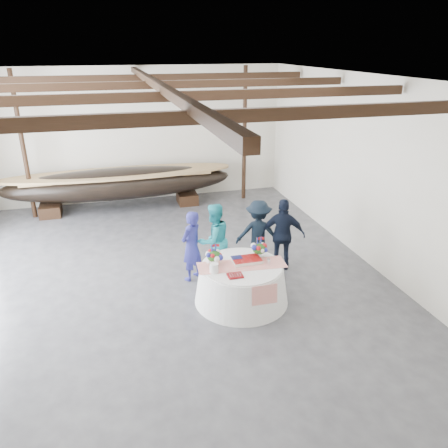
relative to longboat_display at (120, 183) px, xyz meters
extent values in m
cube|color=#3D3D42|center=(0.78, -5.07, -0.89)|extent=(10.00, 12.00, 0.01)
cube|color=silver|center=(0.78, 0.93, 1.36)|extent=(10.00, 0.02, 4.50)
cube|color=silver|center=(0.78, -11.07, 1.36)|extent=(10.00, 0.02, 4.50)
cube|color=silver|center=(5.78, -5.07, 1.36)|extent=(0.02, 12.00, 4.50)
cube|color=white|center=(0.78, -5.07, 3.61)|extent=(10.00, 12.00, 0.01)
cube|color=black|center=(0.78, -8.57, 3.36)|extent=(9.80, 0.12, 0.18)
cube|color=black|center=(0.78, -6.07, 3.36)|extent=(9.80, 0.12, 0.18)
cube|color=black|center=(0.78, -3.57, 3.36)|extent=(9.80, 0.12, 0.18)
cube|color=black|center=(0.78, -1.07, 3.36)|extent=(9.80, 0.12, 0.18)
cube|color=black|center=(0.78, -5.07, 3.49)|extent=(0.15, 11.76, 0.15)
cylinder|color=black|center=(-2.72, 0.00, 1.36)|extent=(0.14, 0.14, 4.50)
cylinder|color=black|center=(4.28, 0.00, 1.36)|extent=(0.14, 0.14, 4.50)
cube|color=black|center=(-2.23, 0.00, -0.70)|extent=(0.65, 0.84, 0.37)
cube|color=black|center=(2.23, 0.00, -0.70)|extent=(0.65, 0.84, 0.37)
ellipsoid|color=black|center=(0.00, 0.00, -0.01)|extent=(7.44, 1.49, 1.02)
cube|color=#9E7A4C|center=(0.00, 0.00, 0.27)|extent=(5.95, 0.98, 0.06)
cone|color=white|center=(2.17, -6.46, -0.48)|extent=(2.00, 2.00, 0.83)
cylinder|color=white|center=(2.17, -6.46, -0.06)|extent=(1.69, 1.69, 0.04)
cube|color=red|center=(2.17, -6.46, -0.03)|extent=(1.89, 0.71, 0.01)
cube|color=white|center=(2.31, -6.35, 0.00)|extent=(0.60, 0.40, 0.07)
cylinder|color=white|center=(1.54, -6.61, 0.06)|extent=(0.18, 0.18, 0.20)
cylinder|color=white|center=(1.58, -6.14, 0.08)|extent=(0.18, 0.18, 0.22)
cube|color=maroon|center=(1.90, -6.88, -0.02)|extent=(0.30, 0.24, 0.03)
cone|color=silver|center=(2.72, -6.58, 0.02)|extent=(0.09, 0.09, 0.12)
imported|color=navy|center=(1.35, -5.23, -0.05)|extent=(0.73, 0.70, 1.68)
imported|color=#22A2B0|center=(1.90, -5.15, 0.00)|extent=(1.06, 0.95, 1.77)
imported|color=black|center=(3.07, -4.95, -0.05)|extent=(1.23, 0.94, 1.68)
imported|color=black|center=(3.57, -5.31, 0.00)|extent=(1.14, 0.81, 1.79)
camera|label=1|loc=(-0.32, -14.16, 4.23)|focal=35.00mm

